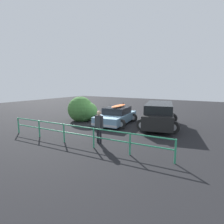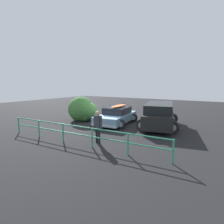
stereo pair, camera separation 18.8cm
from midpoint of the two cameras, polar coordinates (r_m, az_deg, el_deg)
ground_plane at (r=13.63m, az=1.27°, el=-3.24°), size 44.00×44.00×0.02m
sedan_car at (r=12.95m, az=1.92°, el=-1.22°), size 2.71×4.23×1.50m
suv_car at (r=12.30m, az=15.51°, el=-0.80°), size 3.21×5.04×1.64m
person_bystander at (r=8.58m, az=-4.04°, el=-3.90°), size 0.60×0.33×1.63m
railing_fence at (r=8.60m, az=-10.81°, el=-6.39°), size 8.95×0.69×0.94m
bush_near_left at (r=14.07m, az=-9.02°, el=0.67°), size 2.38×2.03×2.03m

